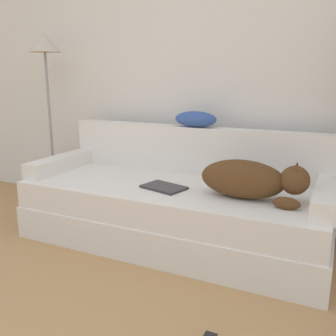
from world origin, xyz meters
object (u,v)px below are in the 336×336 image
Objects in this scene: dog at (251,180)px; floor_lamp at (46,61)px; throw_pillow at (196,119)px; laptop at (164,187)px; couch at (173,213)px.

dog is 2.26m from floor_lamp.
laptop is at bearing -94.44° from throw_pillow.
laptop is (-0.62, -0.03, -0.13)m from dog.
dog is 0.82m from throw_pillow.
dog is at bearing -11.43° from floor_lamp.
dog is 0.43× the size of floor_lamp.
couch is 0.79m from throw_pillow.
couch is 0.27m from laptop.
throw_pillow is at bearing 100.85° from laptop.
laptop reaches higher than couch.
dog is at bearing -8.50° from couch.
laptop is 0.98× the size of throw_pillow.
throw_pillow is (-0.58, 0.48, 0.32)m from dog.
laptop is 1.77m from floor_lamp.
throw_pillow reaches higher than dog.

